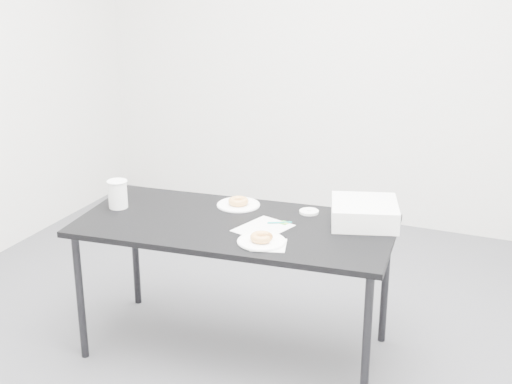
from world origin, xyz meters
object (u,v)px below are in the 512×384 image
at_px(table, 235,233).
at_px(coffee_cup, 118,194).
at_px(plate_far, 238,205).
at_px(bakery_box, 364,213).
at_px(pen, 280,223).
at_px(donut_far, 238,201).
at_px(scorecard, 263,228).
at_px(donut_near, 262,237).
at_px(plate_near, 262,241).

relative_size(table, coffee_cup, 10.95).
distance_m(plate_far, bakery_box, 0.67).
xyz_separation_m(pen, bakery_box, (0.37, 0.17, 0.05)).
bearing_deg(donut_far, bakery_box, 1.67).
relative_size(donut_far, coffee_cup, 0.72).
height_order(scorecard, coffee_cup, coffee_cup).
distance_m(pen, donut_far, 0.33).
height_order(donut_near, coffee_cup, coffee_cup).
bearing_deg(scorecard, plate_far, 151.51).
height_order(coffee_cup, bakery_box, coffee_cup).
bearing_deg(coffee_cup, bakery_box, 13.20).
height_order(donut_near, bakery_box, bakery_box).
bearing_deg(table, bakery_box, 17.73).
relative_size(scorecard, plate_near, 1.15).
bearing_deg(bakery_box, table, -174.11).
xyz_separation_m(plate_far, bakery_box, (0.66, 0.02, 0.05)).
height_order(table, donut_near, donut_near).
xyz_separation_m(donut_far, bakery_box, (0.66, 0.02, 0.03)).
xyz_separation_m(table, donut_near, (0.21, -0.17, 0.08)).
height_order(scorecard, bakery_box, bakery_box).
xyz_separation_m(pen, donut_near, (0.01, -0.25, 0.02)).
distance_m(table, coffee_cup, 0.66).
height_order(scorecard, donut_far, donut_far).
distance_m(pen, plate_near, 0.25).
relative_size(pen, donut_near, 1.13).
height_order(donut_near, donut_far, donut_near).
xyz_separation_m(pen, plate_far, (-0.29, 0.15, -0.00)).
height_order(table, bakery_box, bakery_box).
distance_m(scorecard, bakery_box, 0.50).
distance_m(scorecard, plate_near, 0.17).
xyz_separation_m(donut_near, plate_far, (-0.30, 0.40, -0.02)).
bearing_deg(donut_far, plate_far, 0.00).
bearing_deg(scorecard, pen, 75.47).
relative_size(plate_near, plate_far, 1.00).
bearing_deg(donut_far, scorecard, -45.19).
distance_m(table, pen, 0.23).
distance_m(table, donut_near, 0.28).
height_order(table, coffee_cup, coffee_cup).
relative_size(pen, bakery_box, 0.38).
xyz_separation_m(plate_near, plate_far, (-0.30, 0.40, -0.00)).
bearing_deg(plate_far, donut_far, 0.00).
bearing_deg(coffee_cup, table, 3.28).
bearing_deg(donut_near, plate_far, 126.52).
xyz_separation_m(coffee_cup, bakery_box, (1.22, 0.29, -0.02)).
height_order(table, pen, pen).
relative_size(donut_near, coffee_cup, 0.72).
relative_size(plate_far, coffee_cup, 1.54).
bearing_deg(pen, donut_near, -114.53).
xyz_separation_m(scorecard, bakery_box, (0.43, 0.26, 0.05)).
bearing_deg(donut_near, bakery_box, 48.92).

